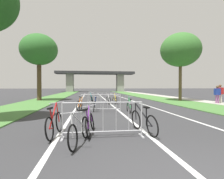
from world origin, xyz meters
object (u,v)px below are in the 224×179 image
bicycle_green_9 (129,106)px  pedestrian_pushing_bike (217,93)px  bicycle_red_2 (55,124)px  bicycle_silver_7 (80,130)px  tree_right_maple_mid (180,50)px  bicycle_white_3 (108,100)px  bicycle_purple_6 (90,123)px  bicycle_orange_0 (79,106)px  bicycle_black_4 (143,121)px  crowd_barrier_third (102,98)px  bicycle_blue_8 (95,105)px  bicycle_teal_1 (92,99)px  tree_left_cypress_far (39,50)px  pedestrian_with_backpack (220,92)px  crowd_barrier_nearest (103,120)px  bicycle_yellow_5 (115,100)px

bicycle_green_9 → pedestrian_pushing_bike: (8.61, 3.82, 0.61)m
bicycle_red_2 → bicycle_silver_7: size_ratio=0.99×
tree_right_maple_mid → bicycle_red_2: bearing=-131.6°
bicycle_white_3 → bicycle_purple_6: bicycle_white_3 is taller
bicycle_orange_0 → pedestrian_pushing_bike: size_ratio=0.99×
bicycle_black_4 → crowd_barrier_third: bearing=82.8°
bicycle_blue_8 → bicycle_teal_1: bearing=-85.2°
bicycle_black_4 → tree_right_maple_mid: bearing=46.2°
tree_left_cypress_far → pedestrian_with_backpack: bearing=-18.4°
crowd_barrier_third → pedestrian_pushing_bike: 9.96m
tree_right_maple_mid → crowd_barrier_nearest: bearing=-126.6°
bicycle_purple_6 → bicycle_green_9: size_ratio=0.99×
tree_right_maple_mid → pedestrian_pushing_bike: tree_right_maple_mid is taller
crowd_barrier_nearest → bicycle_teal_1: bearing=90.9°
bicycle_green_9 → bicycle_black_4: bearing=-92.9°
tree_left_cypress_far → bicycle_blue_8: bearing=-56.7°
bicycle_red_2 → pedestrian_with_backpack: (12.34, 8.53, 0.65)m
bicycle_silver_7 → pedestrian_with_backpack: size_ratio=0.99×
pedestrian_pushing_bike → bicycle_silver_7: bearing=-127.1°
bicycle_orange_0 → bicycle_black_4: 5.81m
bicycle_white_3 → bicycle_blue_8: bicycle_blue_8 is taller
tree_right_maple_mid → bicycle_yellow_5: tree_right_maple_mid is taller
bicycle_purple_6 → tree_left_cypress_far: bearing=118.0°
bicycle_purple_6 → bicycle_blue_8: size_ratio=0.94×
bicycle_yellow_5 → bicycle_green_9: bearing=-93.3°
tree_left_cypress_far → bicycle_purple_6: 15.78m
crowd_barrier_third → bicycle_teal_1: size_ratio=1.43×
crowd_barrier_nearest → pedestrian_pushing_bike: 13.65m
bicycle_teal_1 → bicycle_white_3: (1.41, -0.92, -0.01)m
tree_left_cypress_far → pedestrian_with_backpack: size_ratio=4.19×
crowd_barrier_third → pedestrian_pushing_bike: pedestrian_pushing_bike is taller
bicycle_red_2 → bicycle_silver_7: 1.16m
bicycle_green_9 → crowd_barrier_third: bearing=106.0°
crowd_barrier_nearest → pedestrian_with_backpack: bearing=39.2°
bicycle_purple_6 → bicycle_silver_7: (-0.26, -0.92, 0.02)m
bicycle_white_3 → pedestrian_with_backpack: bearing=-13.9°
tree_right_maple_mid → bicycle_orange_0: 12.76m
tree_left_cypress_far → bicycle_white_3: (6.92, -4.32, -5.03)m
bicycle_purple_6 → bicycle_red_2: bearing=-168.6°
bicycle_purple_6 → pedestrian_with_backpack: size_ratio=0.97×
bicycle_yellow_5 → bicycle_white_3: bearing=176.3°
bicycle_white_3 → bicycle_red_2: bearing=-112.1°
bicycle_white_3 → bicycle_purple_6: 9.80m
tree_left_cypress_far → bicycle_white_3: tree_left_cypress_far is taller
bicycle_white_3 → bicycle_yellow_5: bearing=-6.2°
bicycle_purple_6 → bicycle_blue_8: bicycle_blue_8 is taller
crowd_barrier_nearest → pedestrian_with_backpack: (10.90, 8.88, 0.51)m
crowd_barrier_nearest → bicycle_orange_0: size_ratio=1.51×
bicycle_orange_0 → pedestrian_pushing_bike: 11.92m
tree_left_cypress_far → pedestrian_pushing_bike: tree_left_cypress_far is taller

